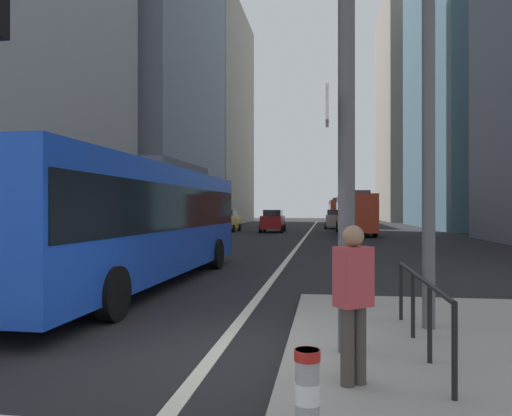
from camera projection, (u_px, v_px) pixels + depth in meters
name	position (u px, v px, depth m)	size (l,w,h in m)	color
ground_plane	(298.00, 246.00, 26.70)	(160.00, 160.00, 0.00)	black
lane_centre_line	(306.00, 236.00, 36.59)	(0.20, 80.00, 0.01)	beige
office_tower_left_far	(204.00, 116.00, 69.78)	(11.28, 22.56, 30.79)	gray
office_tower_right_mid	(471.00, 74.00, 52.51)	(10.36, 25.90, 33.26)	slate
office_tower_right_far	(418.00, 112.00, 83.18)	(12.18, 24.21, 37.38)	gray
city_bus_blue_oncoming	(137.00, 216.00, 12.83)	(2.85, 12.19, 3.40)	blue
city_bus_red_receding	(355.00, 211.00, 39.06)	(2.82, 11.62, 3.40)	red
city_bus_red_distant	(339.00, 210.00, 62.57)	(2.86, 10.66, 3.40)	red
car_oncoming_mid	(273.00, 221.00, 42.39)	(2.09, 4.43, 1.94)	maroon
car_receding_near	(335.00, 219.00, 49.54)	(2.08, 4.02, 1.94)	#B2A899
car_receding_far	(350.00, 219.00, 49.54)	(2.13, 4.11, 1.94)	#232838
car_oncoming_far	(227.00, 220.00, 43.51)	(2.09, 4.24, 1.94)	gold
traffic_signal_gantry	(215.00, 59.00, 6.61)	(5.39, 0.65, 6.00)	#515156
street_lamp_post	(428.00, 3.00, 7.67)	(5.50, 0.32, 8.00)	#56565B
bollard_left	(307.00, 400.00, 3.58)	(0.20, 0.20, 0.84)	#99999E
pedestrian_railing	(421.00, 297.00, 6.51)	(0.06, 3.56, 0.98)	black
pedestrian_walking	(353.00, 296.00, 5.20)	(0.45, 0.42, 1.71)	#423D38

